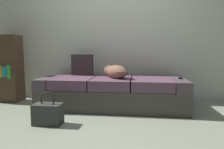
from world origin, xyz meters
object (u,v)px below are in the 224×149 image
at_px(dog_tan, 115,71).
at_px(handbag, 48,114).
at_px(tv_remote, 180,78).
at_px(bookshelf, 4,69).
at_px(couch, 112,92).
at_px(throw_pillow, 82,65).

distance_m(dog_tan, handbag, 1.13).
bearing_deg(tv_remote, handbag, -138.10).
height_order(dog_tan, bookshelf, bookshelf).
bearing_deg(handbag, tv_remote, 27.42).
relative_size(couch, tv_remote, 14.06).
relative_size(dog_tan, handbag, 1.29).
relative_size(tv_remote, handbag, 0.40).
relative_size(couch, throw_pillow, 6.20).
bearing_deg(dog_tan, handbag, -130.79).
distance_m(couch, handbag, 1.07).
bearing_deg(dog_tan, bookshelf, 174.37).
height_order(throw_pillow, handbag, throw_pillow).
relative_size(tv_remote, throw_pillow, 0.44).
relative_size(couch, handbag, 5.58).
xyz_separation_m(couch, handbag, (-0.64, -0.85, -0.10)).
relative_size(couch, bookshelf, 1.92).
bearing_deg(handbag, couch, 53.16).
bearing_deg(bookshelf, handbag, -39.00).
bearing_deg(dog_tan, tv_remote, 2.75).
relative_size(throw_pillow, handbag, 0.90).
bearing_deg(handbag, throw_pillow, 84.24).
bearing_deg(tv_remote, bookshelf, -168.39).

